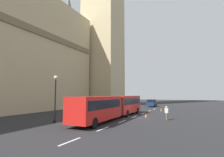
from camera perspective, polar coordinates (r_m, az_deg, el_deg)
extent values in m
plane|color=#262628|center=(24.01, 7.31, -12.86)|extent=(160.00, 160.00, 0.00)
cube|color=silver|center=(12.30, -14.00, -20.00)|extent=(2.20, 0.16, 0.01)
cube|color=silver|center=(16.04, -3.02, -16.65)|extent=(2.20, 0.16, 0.01)
cube|color=silver|center=(20.14, 3.46, -14.33)|extent=(2.20, 0.16, 0.01)
cube|color=silver|center=(24.41, 7.64, -12.72)|extent=(2.20, 0.16, 0.01)
cube|color=silver|center=(28.79, 10.52, -11.55)|extent=(2.20, 0.16, 0.01)
cube|color=silver|center=(33.23, 12.63, -10.67)|extent=(2.20, 0.16, 0.01)
cube|color=silver|center=(37.71, 14.22, -9.99)|extent=(2.20, 0.16, 0.01)
cube|color=#C6B284|center=(54.86, -2.94, 21.28)|extent=(9.83, 9.83, 55.51)
cone|color=#565147|center=(47.81, -14.57, 23.13)|extent=(2.40, 2.40, 5.37)
cube|color=red|center=(26.42, 4.49, -8.60)|extent=(7.73, 2.50, 2.50)
cube|color=black|center=(26.40, 4.48, -7.63)|extent=(7.11, 2.54, 0.90)
cube|color=red|center=(18.65, -5.25, -9.95)|extent=(7.73, 2.50, 2.50)
cube|color=black|center=(18.62, -5.24, -8.57)|extent=(7.11, 2.54, 0.90)
cylinder|color=#2D2D2D|center=(22.46, 0.47, -9.19)|extent=(2.38, 2.38, 2.25)
cylinder|color=black|center=(28.47, 8.48, -10.65)|extent=(1.00, 0.30, 1.00)
cylinder|color=black|center=(23.96, 5.03, -11.69)|extent=(1.00, 0.30, 1.00)
cylinder|color=black|center=(16.24, -6.10, -14.71)|extent=(1.00, 0.30, 1.00)
cube|color=navy|center=(44.94, 13.31, -8.36)|extent=(4.40, 1.80, 0.90)
cube|color=black|center=(44.71, 13.23, -7.35)|extent=(2.46, 1.66, 0.70)
cylinder|color=black|center=(46.17, 14.69, -8.72)|extent=(0.64, 0.30, 0.64)
cylinder|color=black|center=(43.42, 13.97, -8.96)|extent=(0.64, 0.30, 0.64)
cube|color=black|center=(23.50, 11.44, -12.93)|extent=(0.36, 0.36, 0.03)
cone|color=orange|center=(23.46, 11.42, -12.22)|extent=(0.28, 0.28, 0.55)
cylinder|color=white|center=(23.46, 11.42, -12.16)|extent=(0.17, 0.17, 0.08)
cube|color=black|center=(32.80, 16.31, -10.64)|extent=(0.36, 0.36, 0.03)
cone|color=orange|center=(32.78, 16.30, -10.14)|extent=(0.28, 0.28, 0.55)
cylinder|color=white|center=(32.77, 16.30, -10.09)|extent=(0.17, 0.17, 0.08)
cylinder|color=black|center=(20.34, -18.91, -13.56)|extent=(0.32, 0.32, 0.30)
cylinder|color=black|center=(20.13, -18.71, -7.21)|extent=(0.16, 0.16, 4.80)
sphere|color=beige|center=(20.21, -18.48, 0.32)|extent=(0.44, 0.44, 0.44)
cylinder|color=#726651|center=(22.29, 18.09, -12.11)|extent=(0.16, 0.16, 0.86)
cylinder|color=#726651|center=(22.09, 17.99, -12.17)|extent=(0.16, 0.16, 0.86)
cube|color=silver|center=(22.11, 17.98, -10.26)|extent=(0.26, 0.41, 0.60)
sphere|color=beige|center=(22.08, 17.95, -9.18)|extent=(0.22, 0.22, 0.22)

